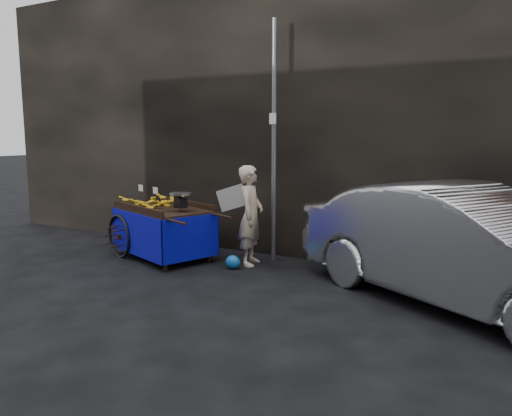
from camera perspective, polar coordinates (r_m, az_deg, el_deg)
The scene contains 7 objects.
ground at distance 7.72m, azimuth -4.44°, elevation -7.75°, with size 80.00×80.00×0.00m, color black.
building_wall at distance 9.53m, azimuth 6.21°, elevation 10.53°, with size 13.50×2.00×5.00m.
street_pole at distance 8.39m, azimuth 2.07°, elevation 7.48°, with size 0.12×0.10×4.00m.
banana_cart at distance 8.81m, azimuth -10.69°, elevation -0.58°, with size 2.56×1.79×1.28m.
vendor at distance 8.19m, azimuth -0.61°, elevation -0.85°, with size 0.86×0.68×1.65m.
plastic_bag at distance 8.06m, azimuth -2.65°, elevation -6.20°, with size 0.25×0.20×0.22m, color blue.
parked_car at distance 6.73m, azimuth 22.98°, elevation -4.15°, with size 1.62×4.64×1.53m, color silver.
Camera 1 is at (4.11, -6.17, 2.17)m, focal length 35.00 mm.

